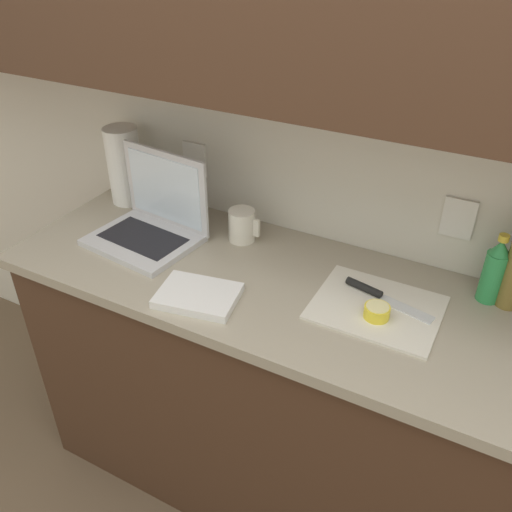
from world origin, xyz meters
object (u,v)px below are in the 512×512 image
at_px(cutting_board, 377,308).
at_px(bottle_water_clear, 494,271).
at_px(laptop, 152,219).
at_px(paper_towel_roll, 125,166).
at_px(knife, 374,292).
at_px(measuring_cup, 242,225).
at_px(lemon_half_cut, 377,312).

bearing_deg(cutting_board, bottle_water_clear, 36.01).
xyz_separation_m(laptop, paper_towel_roll, (-0.24, 0.17, 0.08)).
bearing_deg(knife, bottle_water_clear, 39.29).
bearing_deg(knife, laptop, -165.67).
height_order(measuring_cup, paper_towel_roll, paper_towel_roll).
distance_m(knife, lemon_half_cut, 0.10).
bearing_deg(laptop, knife, 8.29).
bearing_deg(lemon_half_cut, cutting_board, 104.83).
bearing_deg(cutting_board, measuring_cup, 163.97).
height_order(cutting_board, paper_towel_roll, paper_towel_roll).
distance_m(cutting_board, knife, 0.05).
relative_size(cutting_board, measuring_cup, 3.15).
bearing_deg(laptop, lemon_half_cut, 1.65).
height_order(bottle_water_clear, paper_towel_roll, paper_towel_roll).
height_order(cutting_board, lemon_half_cut, lemon_half_cut).
xyz_separation_m(laptop, bottle_water_clear, (1.02, 0.16, 0.03)).
relative_size(bottle_water_clear, measuring_cup, 1.95).
relative_size(lemon_half_cut, bottle_water_clear, 0.33).
bearing_deg(cutting_board, paper_towel_roll, 169.42).
relative_size(lemon_half_cut, measuring_cup, 0.64).
xyz_separation_m(laptop, lemon_half_cut, (0.78, -0.07, -0.04)).
xyz_separation_m(lemon_half_cut, paper_towel_roll, (-1.02, 0.23, 0.11)).
distance_m(cutting_board, paper_towel_roll, 1.03).
relative_size(knife, bottle_water_clear, 1.27).
distance_m(measuring_cup, paper_towel_roll, 0.51).
distance_m(laptop, bottle_water_clear, 1.04).
xyz_separation_m(cutting_board, bottle_water_clear, (0.26, 0.19, 0.09)).
relative_size(laptop, bottle_water_clear, 1.74).
distance_m(laptop, lemon_half_cut, 0.78).
height_order(knife, measuring_cup, measuring_cup).
distance_m(lemon_half_cut, bottle_water_clear, 0.34).
xyz_separation_m(knife, measuring_cup, (-0.48, 0.10, 0.04)).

